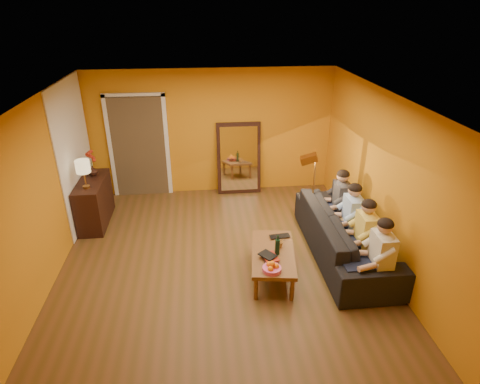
{
  "coord_description": "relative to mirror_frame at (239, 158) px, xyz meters",
  "views": [
    {
      "loc": [
        -0.26,
        -5.26,
        3.79
      ],
      "look_at": [
        0.35,
        0.5,
        1.0
      ],
      "focal_mm": 30.0,
      "sensor_mm": 36.0,
      "label": 1
    }
  ],
  "objects": [
    {
      "name": "room_shell",
      "position": [
        -0.55,
        -2.26,
        0.54
      ],
      "size": [
        5.0,
        5.5,
        2.6
      ],
      "color": "brown",
      "rests_on": "ground"
    },
    {
      "name": "white_accent",
      "position": [
        -3.04,
        -0.88,
        0.54
      ],
      "size": [
        0.02,
        1.9,
        2.58
      ],
      "primitive_type": "cube",
      "color": "white",
      "rests_on": "wall_left"
    },
    {
      "name": "doorway_recess",
      "position": [
        -2.05,
        0.2,
        0.29
      ],
      "size": [
        1.06,
        0.3,
        2.1
      ],
      "primitive_type": "cube",
      "color": "#3F2D19",
      "rests_on": "floor"
    },
    {
      "name": "door_jamb_left",
      "position": [
        -2.62,
        0.08,
        0.29
      ],
      "size": [
        0.08,
        0.06,
        2.2
      ],
      "primitive_type": "cube",
      "color": "white",
      "rests_on": "wall_back"
    },
    {
      "name": "door_jamb_right",
      "position": [
        -1.48,
        0.08,
        0.29
      ],
      "size": [
        0.08,
        0.06,
        2.2
      ],
      "primitive_type": "cube",
      "color": "white",
      "rests_on": "wall_back"
    },
    {
      "name": "door_header",
      "position": [
        -2.05,
        0.08,
        1.36
      ],
      "size": [
        1.22,
        0.06,
        0.08
      ],
      "primitive_type": "cube",
      "color": "white",
      "rests_on": "wall_back"
    },
    {
      "name": "mirror_frame",
      "position": [
        0.0,
        0.0,
        0.0
      ],
      "size": [
        0.92,
        0.27,
        1.51
      ],
      "primitive_type": "cube",
      "rotation": [
        -0.14,
        0.0,
        0.0
      ],
      "color": "black",
      "rests_on": "floor"
    },
    {
      "name": "mirror_glass",
      "position": [
        0.0,
        -0.04,
        0.0
      ],
      "size": [
        0.78,
        0.21,
        1.35
      ],
      "primitive_type": "cube",
      "rotation": [
        -0.14,
        0.0,
        0.0
      ],
      "color": "white",
      "rests_on": "mirror_frame"
    },
    {
      "name": "sideboard",
      "position": [
        -2.79,
        -1.08,
        -0.34
      ],
      "size": [
        0.44,
        1.18,
        0.85
      ],
      "primitive_type": "cube",
      "color": "black",
      "rests_on": "floor"
    },
    {
      "name": "table_lamp",
      "position": [
        -2.79,
        -1.38,
        0.34
      ],
      "size": [
        0.24,
        0.24,
        0.51
      ],
      "primitive_type": null,
      "color": "beige",
      "rests_on": "sideboard"
    },
    {
      "name": "sofa",
      "position": [
        1.45,
        -2.59,
        -0.38
      ],
      "size": [
        2.6,
        1.02,
        0.76
      ],
      "primitive_type": "imported",
      "rotation": [
        0.0,
        0.0,
        1.57
      ],
      "color": "black",
      "rests_on": "floor"
    },
    {
      "name": "coffee_table",
      "position": [
        0.2,
        -3.02,
        -0.55
      ],
      "size": [
        0.79,
        1.3,
        0.42
      ],
      "primitive_type": null,
      "rotation": [
        0.0,
        0.0,
        -0.14
      ],
      "color": "brown",
      "rests_on": "floor"
    },
    {
      "name": "floor_lamp",
      "position": [
        1.12,
        -1.76,
        -0.04
      ],
      "size": [
        0.35,
        0.3,
        1.44
      ],
      "primitive_type": null,
      "rotation": [
        0.0,
        0.0,
        -0.23
      ],
      "color": "#B87D36",
      "rests_on": "floor"
    },
    {
      "name": "dog",
      "position": [
        1.5,
        -2.51,
        -0.46
      ],
      "size": [
        0.41,
        0.56,
        0.6
      ],
      "primitive_type": null,
      "rotation": [
        0.0,
        0.0,
        0.18
      ],
      "color": "#A9794C",
      "rests_on": "floor"
    },
    {
      "name": "person_far_left",
      "position": [
        1.58,
        -3.59,
        -0.15
      ],
      "size": [
        0.7,
        0.44,
        1.22
      ],
      "primitive_type": null,
      "color": "beige",
      "rests_on": "sofa"
    },
    {
      "name": "person_mid_left",
      "position": [
        1.58,
        -3.04,
        -0.15
      ],
      "size": [
        0.7,
        0.44,
        1.22
      ],
      "primitive_type": null,
      "color": "gold",
      "rests_on": "sofa"
    },
    {
      "name": "person_mid_right",
      "position": [
        1.58,
        -2.49,
        -0.15
      ],
      "size": [
        0.7,
        0.44,
        1.22
      ],
      "primitive_type": null,
      "color": "#97B7EA",
      "rests_on": "sofa"
    },
    {
      "name": "person_far_right",
      "position": [
        1.58,
        -1.94,
        -0.15
      ],
      "size": [
        0.7,
        0.44,
        1.22
      ],
      "primitive_type": null,
      "color": "#323237",
      "rests_on": "sofa"
    },
    {
      "name": "fruit_bowl",
      "position": [
        0.1,
        -3.47,
        -0.26
      ],
      "size": [
        0.26,
        0.26,
        0.16
      ],
      "primitive_type": null,
      "color": "#D24A87",
      "rests_on": "coffee_table"
    },
    {
      "name": "wine_bottle",
      "position": [
        0.25,
        -3.07,
        -0.18
      ],
      "size": [
        0.07,
        0.07,
        0.31
      ],
      "primitive_type": "cylinder",
      "color": "black",
      "rests_on": "coffee_table"
    },
    {
      "name": "tumbler",
      "position": [
        0.32,
        -2.9,
        -0.29
      ],
      "size": [
        0.13,
        0.13,
        0.1
      ],
      "primitive_type": "imported",
      "rotation": [
        0.0,
        0.0,
        -0.24
      ],
      "color": "#B27F3F",
      "rests_on": "coffee_table"
    },
    {
      "name": "laptop",
      "position": [
        0.38,
        -2.67,
        -0.33
      ],
      "size": [
        0.34,
        0.24,
        0.03
      ],
      "primitive_type": "imported",
      "rotation": [
        0.0,
        0.0,
        0.09
      ],
      "color": "black",
      "rests_on": "coffee_table"
    },
    {
      "name": "book_lower",
      "position": [
        0.02,
        -3.22,
        -0.33
      ],
      "size": [
        0.22,
        0.28,
        0.03
      ],
      "primitive_type": "imported",
      "rotation": [
        0.0,
        0.0,
        0.08
      ],
      "color": "black",
      "rests_on": "coffee_table"
    },
    {
      "name": "book_mid",
      "position": [
        0.03,
        -3.21,
        -0.3
      ],
      "size": [
        0.25,
        0.3,
        0.02
      ],
      "primitive_type": "imported",
      "rotation": [
        0.0,
        0.0,
        0.21
      ],
      "color": "#9E2412",
      "rests_on": "book_lower"
    },
    {
      "name": "book_upper",
      "position": [
        0.02,
        -3.23,
        -0.28
      ],
      "size": [
        0.29,
        0.3,
        0.02
      ],
      "primitive_type": "imported",
      "rotation": [
        0.0,
        0.0,
        0.67
      ],
      "color": "black",
      "rests_on": "book_mid"
    },
    {
      "name": "vase",
      "position": [
        -2.79,
        -0.83,
        0.18
      ],
      "size": [
        0.18,
        0.18,
        0.18
      ],
      "primitive_type": "imported",
      "color": "black",
      "rests_on": "sideboard"
    },
    {
      "name": "flowers",
      "position": [
        -2.79,
        -0.83,
        0.47
      ],
      "size": [
        0.17,
        0.17,
        0.51
      ],
      "primitive_type": null,
      "color": "#9E2412",
      "rests_on": "vase"
    }
  ]
}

